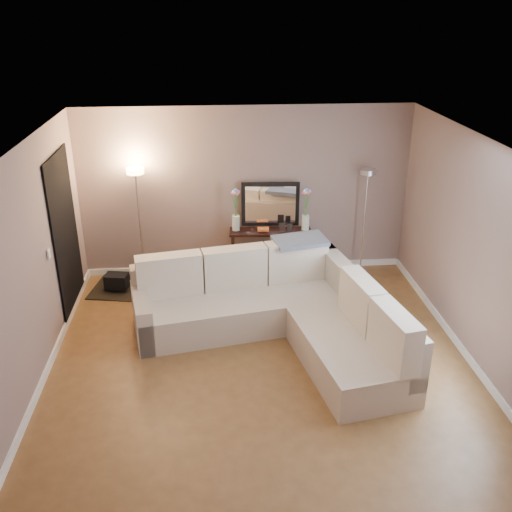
{
  "coord_description": "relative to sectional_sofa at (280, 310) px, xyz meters",
  "views": [
    {
      "loc": [
        -0.53,
        -5.55,
        3.94
      ],
      "look_at": [
        0.0,
        0.8,
        1.1
      ],
      "focal_mm": 40.0,
      "sensor_mm": 36.0,
      "label": 1
    }
  ],
  "objects": [
    {
      "name": "ceiling",
      "position": [
        -0.29,
        -0.72,
        2.24
      ],
      "size": [
        5.0,
        5.5,
        0.01
      ],
      "primitive_type": "cube",
      "color": "white",
      "rests_on": "ground"
    },
    {
      "name": "baseboard_back",
      "position": [
        -0.29,
        2.01,
        -0.32
      ],
      "size": [
        5.0,
        0.03,
        0.1
      ],
      "primitive_type": "cube",
      "color": "white",
      "rests_on": "ground"
    },
    {
      "name": "black_bag",
      "position": [
        -2.26,
        1.45,
        -0.21
      ],
      "size": [
        0.36,
        0.29,
        0.21
      ],
      "primitive_type": "cube",
      "rotation": [
        0.0,
        0.0,
        -0.18
      ],
      "color": "black",
      "rests_on": "charcoal_rug"
    },
    {
      "name": "baseboard_right",
      "position": [
        2.19,
        -0.72,
        -0.32
      ],
      "size": [
        0.03,
        5.5,
        0.1
      ],
      "primitive_type": "cube",
      "color": "white",
      "rests_on": "ground"
    },
    {
      "name": "wall_front",
      "position": [
        -0.29,
        -3.48,
        0.93
      ],
      "size": [
        5.0,
        0.02,
        2.6
      ],
      "primitive_type": "cube",
      "color": "gray",
      "rests_on": "ground"
    },
    {
      "name": "throw_blanket",
      "position": [
        0.37,
        0.79,
        0.62
      ],
      "size": [
        0.79,
        0.57,
        0.1
      ],
      "primitive_type": "cube",
      "rotation": [
        0.1,
        0.0,
        0.24
      ],
      "color": "slate",
      "rests_on": "sectional_sofa"
    },
    {
      "name": "sectional_sofa",
      "position": [
        0.0,
        0.0,
        0.0
      ],
      "size": [
        3.28,
        2.84,
        1.0
      ],
      "color": "beige",
      "rests_on": "floor"
    },
    {
      "name": "flower_vase_left",
      "position": [
        -0.46,
        1.78,
        0.69
      ],
      "size": [
        0.14,
        0.12,
        0.66
      ],
      "color": "silver",
      "rests_on": "console_table"
    },
    {
      "name": "switch_plate",
      "position": [
        -2.77,
        0.13,
        0.83
      ],
      "size": [
        0.02,
        0.08,
        0.12
      ],
      "primitive_type": "cube",
      "color": "white",
      "rests_on": "ground"
    },
    {
      "name": "floor",
      "position": [
        -0.29,
        -0.72,
        -0.37
      ],
      "size": [
        5.0,
        5.5,
        0.01
      ],
      "primitive_type": "cube",
      "color": "brown",
      "rests_on": "ground"
    },
    {
      "name": "leaning_mirror",
      "position": [
        0.08,
        1.91,
        0.76
      ],
      "size": [
        0.88,
        0.1,
        0.69
      ],
      "color": "black",
      "rests_on": "console_table"
    },
    {
      "name": "charcoal_rug",
      "position": [
        -2.05,
        1.51,
        -0.36
      ],
      "size": [
        1.29,
        1.06,
        0.02
      ],
      "primitive_type": "cube",
      "rotation": [
        0.0,
        0.0,
        -0.18
      ],
      "color": "black",
      "rests_on": "floor"
    },
    {
      "name": "console_table",
      "position": [
        -0.01,
        1.76,
        0.06
      ],
      "size": [
        1.26,
        0.41,
        0.77
      ],
      "color": "black",
      "rests_on": "floor"
    },
    {
      "name": "wall_back",
      "position": [
        -0.29,
        2.04,
        0.93
      ],
      "size": [
        5.0,
        0.02,
        2.6
      ],
      "primitive_type": "cube",
      "color": "gray",
      "rests_on": "ground"
    },
    {
      "name": "wall_left",
      "position": [
        -2.8,
        -0.72,
        0.93
      ],
      "size": [
        0.02,
        5.5,
        2.6
      ],
      "primitive_type": "cube",
      "color": "gray",
      "rests_on": "ground"
    },
    {
      "name": "wall_right",
      "position": [
        2.22,
        -0.72,
        0.93
      ],
      "size": [
        0.02,
        5.5,
        2.6
      ],
      "primitive_type": "cube",
      "color": "gray",
      "rests_on": "ground"
    },
    {
      "name": "floor_lamp_unlit",
      "position": [
        1.51,
        1.77,
        0.82
      ],
      "size": [
        0.3,
        0.3,
        1.69
      ],
      "color": "silver",
      "rests_on": "floor"
    },
    {
      "name": "floor_lamp_lit",
      "position": [
        -1.89,
        1.82,
        0.88
      ],
      "size": [
        0.29,
        0.29,
        1.77
      ],
      "color": "silver",
      "rests_on": "floor"
    },
    {
      "name": "flower_vase_right",
      "position": [
        0.59,
        1.72,
        0.69
      ],
      "size": [
        0.14,
        0.12,
        0.66
      ],
      "color": "silver",
      "rests_on": "console_table"
    },
    {
      "name": "baseboard_left",
      "position": [
        -2.78,
        -0.72,
        -0.32
      ],
      "size": [
        0.03,
        5.5,
        0.1
      ],
      "primitive_type": "cube",
      "color": "white",
      "rests_on": "ground"
    },
    {
      "name": "table_decor",
      "position": [
        0.06,
        1.72,
        0.44
      ],
      "size": [
        0.53,
        0.13,
        0.12
      ],
      "color": "orange",
      "rests_on": "console_table"
    },
    {
      "name": "doorway",
      "position": [
        -2.77,
        0.98,
        0.73
      ],
      "size": [
        0.02,
        1.2,
        2.2
      ],
      "primitive_type": "cube",
      "color": "black",
      "rests_on": "ground"
    }
  ]
}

